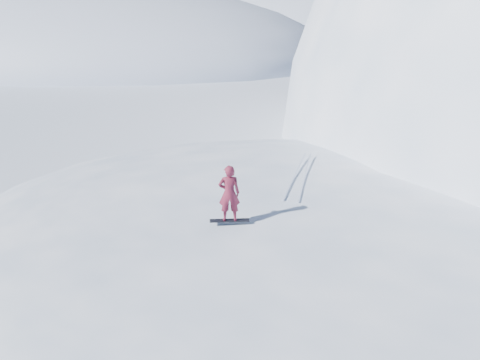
{
  "coord_description": "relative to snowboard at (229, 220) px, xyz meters",
  "views": [
    {
      "loc": [
        1.94,
        -13.59,
        9.19
      ],
      "look_at": [
        -3.38,
        0.48,
        3.5
      ],
      "focal_mm": 35.0,
      "sensor_mm": 36.0,
      "label": 1
    }
  ],
  "objects": [
    {
      "name": "ground",
      "position": [
        3.38,
        0.52,
        -2.41
      ],
      "size": [
        400.0,
        400.0,
        0.0
      ],
      "primitive_type": "plane",
      "color": "white",
      "rests_on": "ground"
    },
    {
      "name": "near_ridge",
      "position": [
        4.38,
        3.52,
        -2.41
      ],
      "size": [
        36.0,
        28.0,
        4.8
      ],
      "primitive_type": "ellipsoid",
      "color": "white",
      "rests_on": "ground"
    },
    {
      "name": "far_ridge_a",
      "position": [
        -66.62,
        60.52,
        -2.41
      ],
      "size": [
        120.0,
        70.0,
        28.0
      ],
      "primitive_type": "ellipsoid",
      "color": "white",
      "rests_on": "ground"
    },
    {
      "name": "far_ridge_c",
      "position": [
        -36.62,
        110.52,
        -2.41
      ],
      "size": [
        140.0,
        90.0,
        36.0
      ],
      "primitive_type": "ellipsoid",
      "color": "white",
      "rests_on": "ground"
    },
    {
      "name": "wind_bumps",
      "position": [
        2.82,
        2.64,
        -2.41
      ],
      "size": [
        16.0,
        14.4,
        1.0
      ],
      "color": "white",
      "rests_on": "ground"
    },
    {
      "name": "snowboard",
      "position": [
        0.0,
        0.0,
        0.0
      ],
      "size": [
        1.3,
        0.75,
        0.02
      ],
      "primitive_type": "cube",
      "rotation": [
        0.0,
        0.0,
        0.41
      ],
      "color": "black",
      "rests_on": "near_ridge"
    },
    {
      "name": "snowboarder",
      "position": [
        0.0,
        0.0,
        0.98
      ],
      "size": [
        0.83,
        0.71,
        1.93
      ],
      "primitive_type": "imported",
      "rotation": [
        0.0,
        0.0,
        3.56
      ],
      "color": "maroon",
      "rests_on": "snowboard"
    },
    {
      "name": "vapor_plume",
      "position": [
        -40.23,
        47.47,
        -2.41
      ],
      "size": [
        10.67,
        8.53,
        7.47
      ],
      "primitive_type": "ellipsoid",
      "color": "white",
      "rests_on": "ground"
    },
    {
      "name": "board_tracks",
      "position": [
        1.13,
        5.3,
        0.01
      ],
      "size": [
        1.2,
        5.98,
        0.04
      ],
      "color": "silver",
      "rests_on": "ground"
    }
  ]
}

